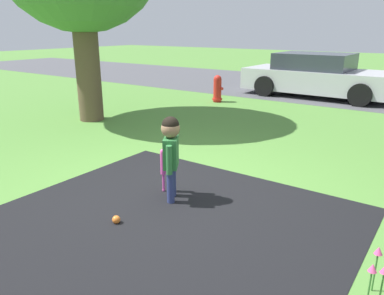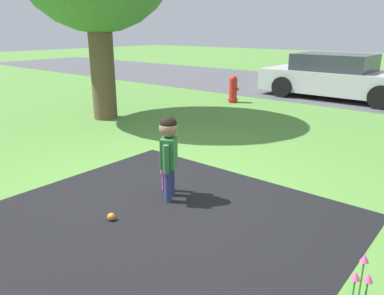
{
  "view_description": "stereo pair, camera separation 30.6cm",
  "coord_description": "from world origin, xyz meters",
  "px_view_note": "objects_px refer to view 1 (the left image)",
  "views": [
    {
      "loc": [
        2.52,
        -3.2,
        1.87
      ],
      "look_at": [
        0.06,
        0.25,
        0.52
      ],
      "focal_mm": 35.0,
      "sensor_mm": 36.0,
      "label": 1
    },
    {
      "loc": [
        2.76,
        -3.01,
        1.87
      ],
      "look_at": [
        0.06,
        0.25,
        0.52
      ],
      "focal_mm": 35.0,
      "sensor_mm": 36.0,
      "label": 2
    }
  ],
  "objects_px": {
    "child": "(171,147)",
    "fire_hydrant": "(217,89)",
    "parked_car": "(319,76)",
    "baseball_bat": "(163,164)",
    "sports_ball": "(116,220)"
  },
  "relations": [
    {
      "from": "baseball_bat",
      "to": "child",
      "type": "bearing_deg",
      "value": -28.15
    },
    {
      "from": "child",
      "to": "fire_hydrant",
      "type": "xyz_separation_m",
      "value": [
        -2.72,
        5.38,
        -0.28
      ]
    },
    {
      "from": "fire_hydrant",
      "to": "parked_car",
      "type": "distance_m",
      "value": 3.07
    },
    {
      "from": "baseball_bat",
      "to": "parked_car",
      "type": "distance_m",
      "value": 7.71
    },
    {
      "from": "child",
      "to": "baseball_bat",
      "type": "bearing_deg",
      "value": -149.99
    },
    {
      "from": "child",
      "to": "baseball_bat",
      "type": "height_order",
      "value": "child"
    },
    {
      "from": "fire_hydrant",
      "to": "parked_car",
      "type": "bearing_deg",
      "value": 51.99
    },
    {
      "from": "sports_ball",
      "to": "fire_hydrant",
      "type": "xyz_separation_m",
      "value": [
        -2.62,
        6.14,
        0.31
      ]
    },
    {
      "from": "child",
      "to": "sports_ball",
      "type": "relative_size",
      "value": 11.79
    },
    {
      "from": "baseball_bat",
      "to": "parked_car",
      "type": "xyz_separation_m",
      "value": [
        -0.63,
        7.68,
        0.22
      ]
    },
    {
      "from": "sports_ball",
      "to": "fire_hydrant",
      "type": "height_order",
      "value": "fire_hydrant"
    },
    {
      "from": "fire_hydrant",
      "to": "sports_ball",
      "type": "bearing_deg",
      "value": -66.93
    },
    {
      "from": "child",
      "to": "sports_ball",
      "type": "height_order",
      "value": "child"
    },
    {
      "from": "child",
      "to": "parked_car",
      "type": "bearing_deg",
      "value": 154.31
    },
    {
      "from": "baseball_bat",
      "to": "parked_car",
      "type": "relative_size",
      "value": 0.13
    }
  ]
}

